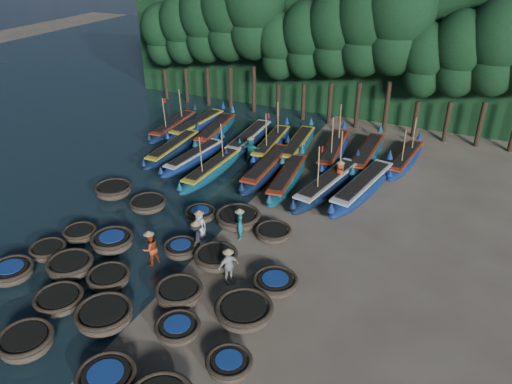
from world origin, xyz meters
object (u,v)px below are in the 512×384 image
at_px(coracle_2, 26,342).
at_px(coracle_11, 70,266).
at_px(long_boat_4, 213,169).
at_px(coracle_8, 178,329).
at_px(fisherman_2, 150,248).
at_px(fisherman_5, 251,149).
at_px(coracle_21, 148,204).
at_px(coracle_15, 80,234).
at_px(coracle_13, 179,293).
at_px(coracle_10, 48,251).
at_px(fisherman_6, 340,175).
at_px(coracle_14, 244,312).
at_px(coracle_24, 273,233).
at_px(coracle_17, 181,249).
at_px(coracle_20, 114,190).
at_px(long_boat_3, 194,157).
at_px(long_boat_9, 174,126).
at_px(coracle_23, 238,219).
at_px(coracle_18, 216,258).
at_px(coracle_5, 11,272).
at_px(long_boat_15, 333,151).
at_px(coracle_16, 113,241).
at_px(fisherman_4, 228,266).
at_px(long_boat_17, 405,159).
at_px(long_boat_14, 298,146).
at_px(coracle_6, 59,300).
at_px(coracle_19, 275,283).
at_px(long_boat_12, 249,139).
at_px(long_boat_16, 367,155).
at_px(coracle_7, 104,316).
at_px(fisherman_0, 200,223).
at_px(coracle_12, 109,278).
at_px(fisherman_3, 197,237).
at_px(long_boat_10, 198,125).
at_px(long_boat_13, 271,144).
at_px(long_boat_6, 287,178).
at_px(long_boat_5, 267,168).
at_px(coracle_9, 229,365).
at_px(long_boat_2, 173,149).

xyz_separation_m(coracle_2, coracle_11, (-1.96, 4.43, -0.00)).
bearing_deg(long_boat_4, coracle_8, -64.46).
distance_m(fisherman_2, fisherman_5, 12.92).
height_order(coracle_21, long_boat_4, long_boat_4).
bearing_deg(coracle_15, coracle_13, -15.05).
xyz_separation_m(coracle_10, fisherman_6, (10.84, 13.28, 0.57)).
bearing_deg(coracle_14, coracle_24, 102.35).
height_order(coracle_17, coracle_20, coracle_20).
relative_size(long_boat_3, long_boat_9, 0.96).
distance_m(coracle_13, coracle_23, 6.72).
bearing_deg(long_boat_4, coracle_18, -58.00).
bearing_deg(coracle_5, long_boat_9, 100.73).
distance_m(coracle_24, long_boat_15, 11.34).
xyz_separation_m(coracle_16, coracle_20, (-3.60, 4.48, -0.01)).
xyz_separation_m(coracle_11, fisherman_4, (7.00, 2.63, 0.47)).
bearing_deg(long_boat_17, long_boat_14, -167.60).
height_order(coracle_8, long_boat_17, long_boat_17).
xyz_separation_m(coracle_16, coracle_23, (4.77, 4.64, 0.03)).
height_order(coracle_6, coracle_19, coracle_6).
bearing_deg(long_boat_12, long_boat_15, 1.55).
relative_size(coracle_10, long_boat_16, 0.26).
distance_m(coracle_7, fisherman_0, 7.37).
bearing_deg(long_boat_14, fisherman_4, -86.12).
relative_size(long_boat_4, long_boat_12, 0.95).
bearing_deg(coracle_13, coracle_12, -173.97).
bearing_deg(coracle_11, coracle_15, 124.29).
distance_m(long_boat_12, fisherman_3, 14.02).
bearing_deg(long_boat_10, coracle_10, -79.79).
bearing_deg(coracle_8, coracle_13, 121.28).
height_order(long_boat_3, fisherman_4, fisherman_4).
xyz_separation_m(coracle_10, fisherman_5, (4.08, 14.61, 0.52)).
relative_size(fisherman_0, fisherman_6, 0.84).
xyz_separation_m(coracle_17, coracle_20, (-7.05, 3.50, 0.05)).
xyz_separation_m(long_boat_13, fisherman_6, (6.17, -3.56, 0.42)).
xyz_separation_m(long_boat_12, fisherman_6, (8.08, -3.83, 0.40)).
height_order(coracle_6, long_boat_13, long_boat_13).
distance_m(coracle_6, coracle_24, 10.75).
height_order(coracle_12, long_boat_10, long_boat_10).
bearing_deg(fisherman_4, long_boat_17, 15.56).
distance_m(long_boat_12, fisherman_4, 16.29).
bearing_deg(coracle_17, coracle_2, -103.45).
distance_m(long_boat_14, long_boat_15, 2.65).
height_order(long_boat_10, fisherman_3, fisherman_3).
relative_size(coracle_12, long_boat_6, 0.28).
bearing_deg(fisherman_4, coracle_5, 146.57).
distance_m(coracle_2, long_boat_13, 21.85).
distance_m(coracle_6, long_boat_14, 20.28).
relative_size(coracle_24, long_boat_5, 0.27).
distance_m(coracle_9, long_boat_9, 24.91).
bearing_deg(long_boat_2, fisherman_3, -53.66).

